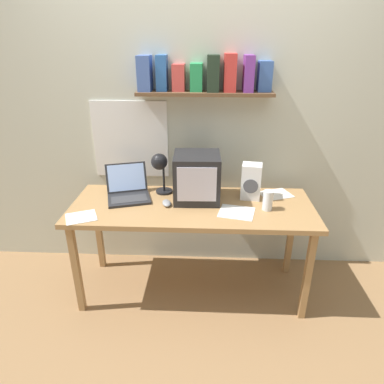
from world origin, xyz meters
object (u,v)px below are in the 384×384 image
object	(u,v)px
corner_desk	(192,213)
computer_mouse	(167,203)
open_notebook	(276,194)
crt_monitor	(197,177)
loose_paper_near_monitor	(237,212)
juice_glass	(268,201)
space_heater	(251,181)
laptop	(128,189)
desk_lamp	(160,166)
printed_handout	(81,217)

from	to	relation	value
corner_desk	computer_mouse	distance (m)	0.20
computer_mouse	open_notebook	size ratio (longest dim) A/B	0.43
crt_monitor	loose_paper_near_monitor	world-z (taller)	crt_monitor
crt_monitor	juice_glass	distance (m)	0.52
crt_monitor	loose_paper_near_monitor	size ratio (longest dim) A/B	1.26
space_heater	loose_paper_near_monitor	bearing A→B (deg)	-106.76
open_notebook	space_heater	bearing A→B (deg)	-162.17
laptop	open_notebook	world-z (taller)	laptop
computer_mouse	open_notebook	bearing A→B (deg)	15.02
desk_lamp	loose_paper_near_monitor	world-z (taller)	desk_lamp
corner_desk	open_notebook	size ratio (longest dim) A/B	6.30
desk_lamp	computer_mouse	distance (m)	0.28
computer_mouse	open_notebook	xyz separation A→B (m)	(0.81, 0.22, -0.01)
corner_desk	printed_handout	xyz separation A→B (m)	(-0.73, -0.22, 0.07)
computer_mouse	desk_lamp	bearing A→B (deg)	110.15
laptop	computer_mouse	xyz separation A→B (m)	(0.30, -0.13, -0.04)
corner_desk	juice_glass	distance (m)	0.54
crt_monitor	computer_mouse	xyz separation A→B (m)	(-0.21, -0.11, -0.15)
space_heater	loose_paper_near_monitor	distance (m)	0.30
loose_paper_near_monitor	corner_desk	bearing A→B (deg)	161.32
crt_monitor	open_notebook	world-z (taller)	crt_monitor
laptop	desk_lamp	distance (m)	0.30
loose_paper_near_monitor	juice_glass	bearing A→B (deg)	15.02
laptop	desk_lamp	bearing A→B (deg)	-8.80
corner_desk	printed_handout	bearing A→B (deg)	-163.01
laptop	space_heater	xyz separation A→B (m)	(0.91, 0.02, 0.07)
space_heater	open_notebook	bearing A→B (deg)	26.76
printed_handout	computer_mouse	bearing A→B (deg)	20.89
laptop	space_heater	world-z (taller)	space_heater
open_notebook	loose_paper_near_monitor	world-z (taller)	same
corner_desk	crt_monitor	distance (m)	0.26
computer_mouse	loose_paper_near_monitor	bearing A→B (deg)	-10.55
corner_desk	juice_glass	xyz separation A→B (m)	(0.52, -0.05, 0.13)
printed_handout	loose_paper_near_monitor	xyz separation A→B (m)	(1.03, 0.12, 0.00)
crt_monitor	space_heater	bearing A→B (deg)	3.65
crt_monitor	laptop	xyz separation A→B (m)	(-0.51, 0.02, -0.11)
laptop	open_notebook	xyz separation A→B (m)	(1.11, 0.09, -0.06)
corner_desk	printed_handout	size ratio (longest dim) A/B	7.04
corner_desk	laptop	xyz separation A→B (m)	(-0.48, 0.12, 0.12)
open_notebook	loose_paper_near_monitor	size ratio (longest dim) A/B	1.01
space_heater	computer_mouse	bearing A→B (deg)	-157.00
printed_handout	open_notebook	bearing A→B (deg)	17.44
space_heater	computer_mouse	xyz separation A→B (m)	(-0.60, -0.15, -0.12)
loose_paper_near_monitor	crt_monitor	bearing A→B (deg)	143.51
desk_lamp	juice_glass	size ratio (longest dim) A/B	2.38
corner_desk	desk_lamp	xyz separation A→B (m)	(-0.24, 0.15, 0.30)
crt_monitor	laptop	distance (m)	0.53
desk_lamp	computer_mouse	bearing A→B (deg)	-54.46
corner_desk	laptop	bearing A→B (deg)	166.28
crt_monitor	juice_glass	size ratio (longest dim) A/B	2.45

